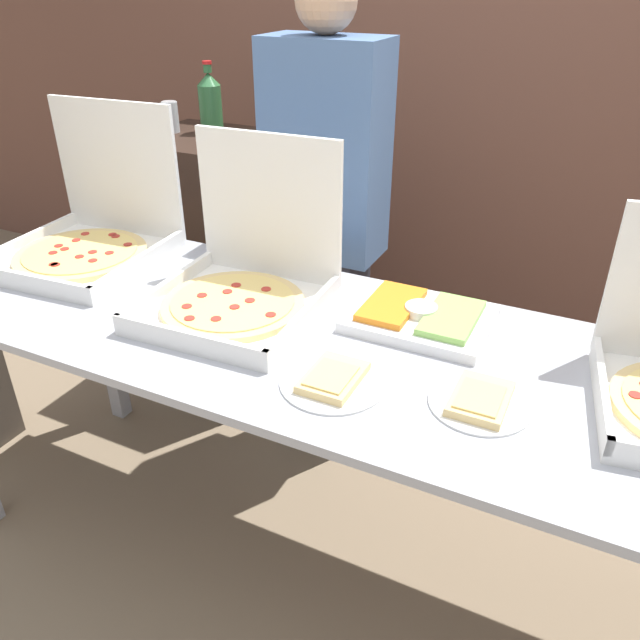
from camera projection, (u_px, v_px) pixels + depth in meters
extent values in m
plane|color=#847056|center=(320.00, 564.00, 2.07)|extent=(16.00, 16.00, 0.00)
cube|color=brown|center=(492.00, 54.00, 2.71)|extent=(10.00, 0.06, 2.80)
cube|color=#A8AAB2|center=(320.00, 341.00, 1.64)|extent=(2.39, 0.78, 0.02)
cube|color=#A8AAB2|center=(106.00, 330.00, 2.56)|extent=(0.06, 0.06, 0.86)
cube|color=white|center=(234.00, 310.00, 1.74)|extent=(0.47, 0.47, 0.02)
cube|color=white|center=(188.00, 339.00, 1.55)|extent=(0.45, 0.04, 0.04)
cube|color=white|center=(167.00, 287.00, 1.80)|extent=(0.04, 0.45, 0.04)
cube|color=white|center=(305.00, 316.00, 1.65)|extent=(0.04, 0.45, 0.04)
cube|color=white|center=(269.00, 207.00, 1.81)|extent=(0.45, 0.04, 0.43)
cylinder|color=#E5C17A|center=(233.00, 304.00, 1.73)|extent=(0.40, 0.40, 0.02)
cylinder|color=#EFCC70|center=(233.00, 301.00, 1.72)|extent=(0.34, 0.34, 0.00)
cylinder|color=#B22D23|center=(271.00, 315.00, 1.65)|extent=(0.03, 0.03, 0.00)
cylinder|color=#B22D23|center=(250.00, 300.00, 1.72)|extent=(0.03, 0.03, 0.00)
cylinder|color=#B22D23|center=(266.00, 289.00, 1.78)|extent=(0.03, 0.03, 0.00)
cylinder|color=#B22D23|center=(236.00, 285.00, 1.80)|extent=(0.03, 0.03, 0.00)
cylinder|color=#B22D23|center=(227.00, 291.00, 1.77)|extent=(0.03, 0.03, 0.00)
cylinder|color=#B22D23|center=(202.00, 295.00, 1.75)|extent=(0.03, 0.03, 0.00)
cylinder|color=#B22D23|center=(187.00, 306.00, 1.69)|extent=(0.03, 0.03, 0.00)
cylinder|color=#B22D23|center=(189.00, 318.00, 1.63)|extent=(0.03, 0.03, 0.00)
cylinder|color=#B22D23|center=(216.00, 319.00, 1.63)|extent=(0.03, 0.03, 0.00)
cylinder|color=#B22D23|center=(235.00, 307.00, 1.69)|extent=(0.03, 0.03, 0.00)
cube|color=white|center=(602.00, 390.00, 1.36)|extent=(0.08, 0.40, 0.04)
cylinder|color=#B22D23|center=(635.00, 395.00, 1.34)|extent=(0.03, 0.03, 0.00)
cube|color=white|center=(82.00, 260.00, 2.04)|extent=(0.51, 0.51, 0.02)
cube|color=white|center=(27.00, 280.00, 1.84)|extent=(0.48, 0.05, 0.04)
cube|color=white|center=(25.00, 241.00, 2.10)|extent=(0.05, 0.48, 0.04)
cube|color=white|center=(139.00, 262.00, 1.95)|extent=(0.05, 0.48, 0.04)
cube|color=white|center=(118.00, 169.00, 2.12)|extent=(0.48, 0.05, 0.45)
cylinder|color=#E5C17A|center=(81.00, 254.00, 2.03)|extent=(0.42, 0.42, 0.02)
cylinder|color=#EFCC70|center=(80.00, 251.00, 2.02)|extent=(0.36, 0.36, 0.00)
cylinder|color=#B22D23|center=(109.00, 253.00, 2.00)|extent=(0.03, 0.03, 0.00)
cylinder|color=#B22D23|center=(93.00, 252.00, 2.01)|extent=(0.03, 0.03, 0.00)
cylinder|color=#B22D23|center=(128.00, 244.00, 2.06)|extent=(0.03, 0.03, 0.00)
cylinder|color=#B22D23|center=(116.00, 236.00, 2.13)|extent=(0.03, 0.03, 0.00)
cylinder|color=#B22D23|center=(112.00, 234.00, 2.14)|extent=(0.03, 0.03, 0.00)
cylinder|color=#B22D23|center=(85.00, 234.00, 2.15)|extent=(0.03, 0.03, 0.00)
cylinder|color=#B22D23|center=(76.00, 240.00, 2.10)|extent=(0.03, 0.03, 0.00)
cylinder|color=#B22D23|center=(59.00, 246.00, 2.06)|extent=(0.03, 0.03, 0.00)
cylinder|color=#B22D23|center=(65.00, 249.00, 2.03)|extent=(0.03, 0.03, 0.00)
cylinder|color=#B22D23|center=(53.00, 253.00, 2.01)|extent=(0.03, 0.03, 0.00)
cylinder|color=#B22D23|center=(53.00, 264.00, 1.93)|extent=(0.03, 0.03, 0.00)
cylinder|color=#B22D23|center=(55.00, 265.00, 1.92)|extent=(0.03, 0.03, 0.00)
cylinder|color=#B22D23|center=(79.00, 257.00, 1.98)|extent=(0.03, 0.03, 0.00)
cylinder|color=#B22D23|center=(93.00, 260.00, 1.95)|extent=(0.03, 0.03, 0.00)
cylinder|color=white|center=(480.00, 403.00, 1.38)|extent=(0.23, 0.23, 0.01)
cube|color=#E5C17A|center=(480.00, 399.00, 1.37)|extent=(0.12, 0.17, 0.02)
cube|color=#EFCC70|center=(480.00, 397.00, 1.36)|extent=(0.09, 0.12, 0.01)
cylinder|color=white|center=(333.00, 382.00, 1.45)|extent=(0.25, 0.25, 0.01)
cube|color=#E5C17A|center=(333.00, 377.00, 1.44)|extent=(0.12, 0.17, 0.02)
cube|color=#EFCC70|center=(331.00, 376.00, 1.43)|extent=(0.09, 0.12, 0.01)
cube|color=white|center=(420.00, 319.00, 1.69)|extent=(0.37, 0.29, 0.03)
cube|color=orange|center=(392.00, 305.00, 1.71)|extent=(0.13, 0.23, 0.02)
cube|color=#8CC65B|center=(451.00, 318.00, 1.64)|extent=(0.13, 0.23, 0.02)
cylinder|color=white|center=(421.00, 310.00, 1.67)|extent=(0.09, 0.09, 0.02)
cube|color=black|center=(223.00, 263.00, 2.82)|extent=(0.61, 0.50, 1.12)
cylinder|color=#2D6638|center=(211.00, 109.00, 2.58)|extent=(0.09, 0.09, 0.19)
cone|color=#2D6638|center=(208.00, 79.00, 2.52)|extent=(0.09, 0.09, 0.05)
cylinder|color=#2D6638|center=(207.00, 68.00, 2.50)|extent=(0.03, 0.03, 0.03)
cylinder|color=red|center=(207.00, 62.00, 2.49)|extent=(0.04, 0.04, 0.01)
cylinder|color=silver|center=(171.00, 117.00, 2.59)|extent=(0.07, 0.07, 0.12)
cylinder|color=silver|center=(169.00, 102.00, 2.56)|extent=(0.06, 0.06, 0.00)
cube|color=#2D2D38|center=(325.00, 347.00, 2.47)|extent=(0.28, 0.20, 0.83)
cube|color=#4C6B99|center=(326.00, 152.00, 2.08)|extent=(0.40, 0.22, 0.71)
sphere|color=tan|center=(326.00, 0.00, 1.86)|extent=(0.19, 0.19, 0.19)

